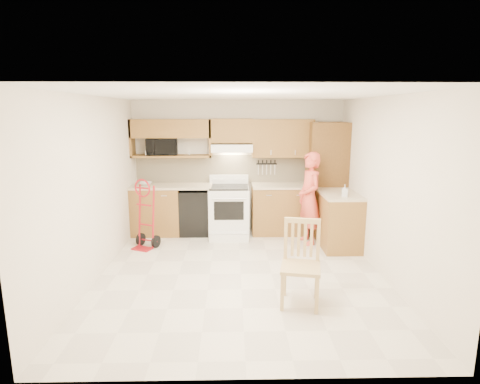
{
  "coord_description": "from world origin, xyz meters",
  "views": [
    {
      "loc": [
        -0.12,
        -5.23,
        2.28
      ],
      "look_at": [
        0.0,
        0.5,
        1.1
      ],
      "focal_mm": 29.09,
      "sensor_mm": 36.0,
      "label": 1
    }
  ],
  "objects_px": {
    "microwave": "(162,147)",
    "hand_truck": "(144,217)",
    "person": "(309,198)",
    "range": "(229,207)",
    "dining_chair": "(301,264)"
  },
  "relations": [
    {
      "from": "microwave",
      "to": "hand_truck",
      "type": "relative_size",
      "value": 0.53
    },
    {
      "from": "microwave",
      "to": "person",
      "type": "relative_size",
      "value": 0.35
    },
    {
      "from": "hand_truck",
      "to": "person",
      "type": "bearing_deg",
      "value": 29.19
    },
    {
      "from": "microwave",
      "to": "range",
      "type": "distance_m",
      "value": 1.69
    },
    {
      "from": "person",
      "to": "hand_truck",
      "type": "distance_m",
      "value": 2.86
    },
    {
      "from": "microwave",
      "to": "person",
      "type": "distance_m",
      "value": 2.88
    },
    {
      "from": "dining_chair",
      "to": "range",
      "type": "bearing_deg",
      "value": 119.51
    },
    {
      "from": "microwave",
      "to": "dining_chair",
      "type": "distance_m",
      "value": 3.84
    },
    {
      "from": "person",
      "to": "range",
      "type": "bearing_deg",
      "value": -119.62
    },
    {
      "from": "person",
      "to": "dining_chair",
      "type": "xyz_separation_m",
      "value": [
        -0.53,
        -2.25,
        -0.3
      ]
    },
    {
      "from": "microwave",
      "to": "range",
      "type": "bearing_deg",
      "value": -18.31
    },
    {
      "from": "microwave",
      "to": "person",
      "type": "bearing_deg",
      "value": -21.22
    },
    {
      "from": "microwave",
      "to": "range",
      "type": "xyz_separation_m",
      "value": [
        1.25,
        -0.28,
        -1.1
      ]
    },
    {
      "from": "hand_truck",
      "to": "dining_chair",
      "type": "bearing_deg",
      "value": -16.7
    },
    {
      "from": "range",
      "to": "hand_truck",
      "type": "bearing_deg",
      "value": -154.63
    }
  ]
}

